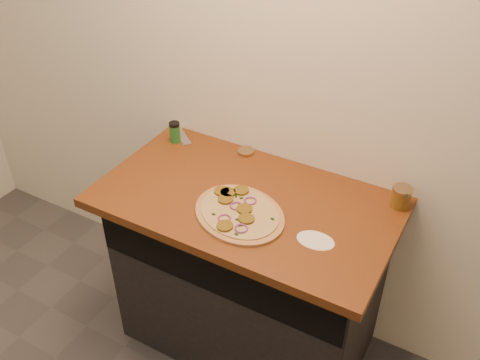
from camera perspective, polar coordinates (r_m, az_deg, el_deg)
The scene contains 8 objects.
cabinet at distance 2.48m, azimuth 0.98°, elevation -10.09°, with size 1.10×0.60×0.86m, color black.
countertop at distance 2.16m, azimuth 0.72°, elevation -2.25°, with size 1.20×0.70×0.04m, color brown.
pizza at distance 2.05m, azimuth -0.13°, elevation -3.48°, with size 0.51×0.51×0.03m.
chefs_knife at distance 2.62m, azimuth -6.87°, elevation 5.74°, with size 0.26×0.21×0.02m.
mason_jar_lid at distance 2.40m, azimuth 0.63°, elevation 3.03°, with size 0.08×0.08×0.02m, color tan.
salsa_jar at distance 2.17m, azimuth 16.82°, elevation -1.74°, with size 0.08×0.08×0.09m.
spice_shaker at distance 2.49m, azimuth -6.96°, elevation 5.10°, with size 0.05×0.05×0.10m.
flour_spill at distance 1.96m, azimuth 8.06°, elevation -6.39°, with size 0.14×0.14×0.00m, color silver.
Camera 1 is at (0.81, -0.07, 2.21)m, focal length 40.00 mm.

